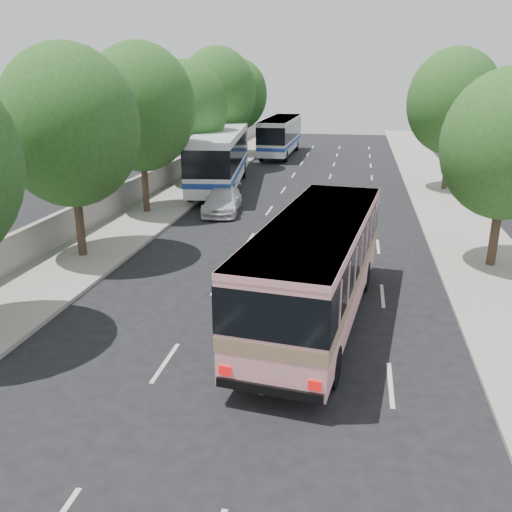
% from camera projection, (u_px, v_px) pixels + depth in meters
% --- Properties ---
extents(ground, '(120.00, 120.00, 0.00)m').
position_uv_depth(ground, '(247.00, 336.00, 16.56)').
color(ground, black).
rests_on(ground, ground).
extents(sidewalk_left, '(4.00, 90.00, 0.15)m').
position_uv_depth(sidewalk_left, '(183.00, 191.00, 36.65)').
color(sidewalk_left, '#9E998E').
rests_on(sidewalk_left, ground).
extents(sidewalk_right, '(4.00, 90.00, 0.12)m').
position_uv_depth(sidewalk_right, '(444.00, 202.00, 33.70)').
color(sidewalk_right, '#9E998E').
rests_on(sidewalk_right, ground).
extents(low_wall, '(0.30, 90.00, 1.50)m').
position_uv_depth(low_wall, '(157.00, 178.00, 36.70)').
color(low_wall, '#9E998E').
rests_on(low_wall, sidewalk_left).
extents(tree_left_b, '(5.70, 5.70, 8.88)m').
position_uv_depth(tree_left_b, '(70.00, 121.00, 21.71)').
color(tree_left_b, '#38281E').
rests_on(tree_left_b, ground).
extents(tree_left_c, '(6.00, 6.00, 9.35)m').
position_uv_depth(tree_left_c, '(141.00, 103.00, 29.10)').
color(tree_left_c, '#38281E').
rests_on(tree_left_c, ground).
extents(tree_left_d, '(5.52, 5.52, 8.60)m').
position_uv_depth(tree_left_d, '(188.00, 105.00, 36.69)').
color(tree_left_d, '#38281E').
rests_on(tree_left_d, ground).
extents(tree_left_e, '(6.30, 6.30, 9.82)m').
position_uv_depth(tree_left_e, '(218.00, 90.00, 43.88)').
color(tree_left_e, '#38281E').
rests_on(tree_left_e, ground).
extents(tree_left_f, '(5.88, 5.88, 9.16)m').
position_uv_depth(tree_left_f, '(237.00, 92.00, 51.50)').
color(tree_left_f, '#38281E').
rests_on(tree_left_f, ground).
extents(tree_right_near, '(5.10, 5.10, 7.95)m').
position_uv_depth(tree_right_near, '(511.00, 140.00, 20.77)').
color(tree_right_near, '#38281E').
rests_on(tree_right_near, ground).
extents(tree_right_far, '(6.00, 6.00, 9.35)m').
position_uv_depth(tree_right_far, '(455.00, 98.00, 35.34)').
color(tree_right_far, '#38281E').
rests_on(tree_right_far, ground).
extents(pink_bus, '(3.98, 10.94, 3.41)m').
position_uv_depth(pink_bus, '(317.00, 259.00, 16.85)').
color(pink_bus, '#FFA4A9').
rests_on(pink_bus, ground).
extents(pink_taxi, '(2.26, 5.04, 1.68)m').
position_uv_depth(pink_taxi, '(307.00, 234.00, 24.16)').
color(pink_taxi, '#FF1692').
rests_on(pink_taxi, ground).
extents(white_pickup, '(2.44, 4.96, 1.39)m').
position_uv_depth(white_pickup, '(222.00, 200.00, 31.21)').
color(white_pickup, silver).
rests_on(white_pickup, ground).
extents(tour_coach_front, '(4.43, 13.40, 3.94)m').
position_uv_depth(tour_coach_front, '(220.00, 154.00, 37.21)').
color(tour_coach_front, white).
rests_on(tour_coach_front, ground).
extents(tour_coach_rear, '(2.71, 12.05, 3.60)m').
position_uv_depth(tour_coach_rear, '(281.00, 133.00, 52.77)').
color(tour_coach_rear, silver).
rests_on(tour_coach_rear, ground).
extents(taxi_roof_sign, '(0.56, 0.21, 0.18)m').
position_uv_depth(taxi_roof_sign, '(308.00, 214.00, 23.87)').
color(taxi_roof_sign, silver).
rests_on(taxi_roof_sign, pink_taxi).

